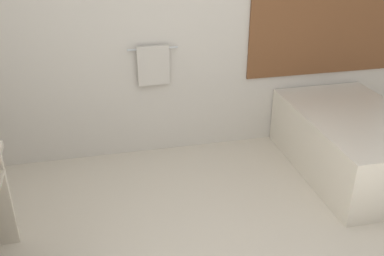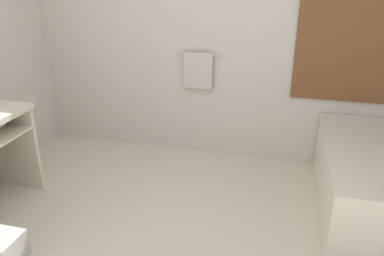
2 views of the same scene
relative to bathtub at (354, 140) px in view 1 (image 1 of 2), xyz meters
name	(u,v)px [view 1 (image 1 of 2)]	position (x,y,z in m)	size (l,w,h in m)	color
wall_back_with_blinds	(186,25)	(-1.50, 0.87, 1.02)	(7.40, 0.13, 2.70)	silver
bathtub	(354,140)	(0.00, 0.00, 0.00)	(1.05, 1.66, 0.72)	silver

